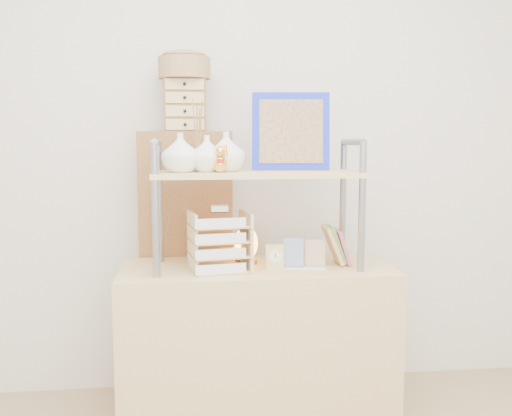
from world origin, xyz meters
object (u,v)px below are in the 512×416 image
at_px(desk, 257,347).
at_px(cabinet, 187,266).
at_px(letter_tray, 220,245).
at_px(salt_lamp, 246,244).

height_order(desk, cabinet, cabinet).
bearing_deg(cabinet, desk, -48.30).
distance_m(cabinet, letter_tray, 0.49).
distance_m(cabinet, salt_lamp, 0.44).
xyz_separation_m(desk, salt_lamp, (-0.04, 0.07, 0.46)).
relative_size(desk, letter_tray, 4.25).
bearing_deg(letter_tray, cabinet, 108.16).
relative_size(cabinet, letter_tray, 4.78).
bearing_deg(letter_tray, salt_lamp, 45.33).
relative_size(desk, salt_lamp, 6.81).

